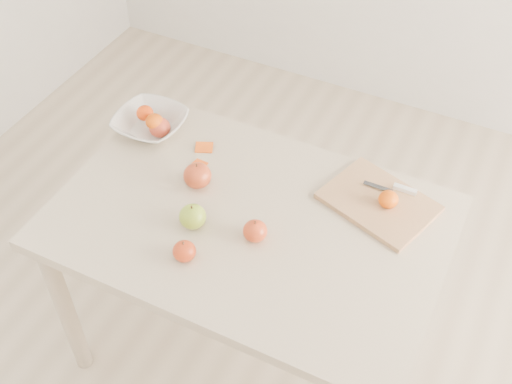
% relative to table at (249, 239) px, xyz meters
% --- Properties ---
extents(ground, '(3.50, 3.50, 0.00)m').
position_rel_table_xyz_m(ground, '(0.00, 0.00, -0.65)').
color(ground, '#C6B293').
rests_on(ground, ground).
extents(table, '(1.20, 0.80, 0.75)m').
position_rel_table_xyz_m(table, '(0.00, 0.00, 0.00)').
color(table, beige).
rests_on(table, ground).
extents(cutting_board, '(0.39, 0.33, 0.02)m').
position_rel_table_xyz_m(cutting_board, '(0.34, 0.23, 0.11)').
color(cutting_board, '#A98354').
rests_on(cutting_board, table).
extents(board_tangerine, '(0.06, 0.06, 0.05)m').
position_rel_table_xyz_m(board_tangerine, '(0.37, 0.22, 0.14)').
color(board_tangerine, '#E25007').
rests_on(board_tangerine, cutting_board).
extents(fruit_bowl, '(0.24, 0.24, 0.06)m').
position_rel_table_xyz_m(fruit_bowl, '(-0.50, 0.22, 0.13)').
color(fruit_bowl, silver).
rests_on(fruit_bowl, table).
extents(bowl_tangerine_near, '(0.06, 0.06, 0.05)m').
position_rel_table_xyz_m(bowl_tangerine_near, '(-0.52, 0.23, 0.16)').
color(bowl_tangerine_near, '#DE3E07').
rests_on(bowl_tangerine_near, fruit_bowl).
extents(bowl_tangerine_far, '(0.06, 0.06, 0.05)m').
position_rel_table_xyz_m(bowl_tangerine_far, '(-0.47, 0.21, 0.16)').
color(bowl_tangerine_far, '#D14407').
rests_on(bowl_tangerine_far, fruit_bowl).
extents(orange_peel_a, '(0.07, 0.06, 0.01)m').
position_rel_table_xyz_m(orange_peel_a, '(-0.28, 0.22, 0.10)').
color(orange_peel_a, '#ED5810').
rests_on(orange_peel_a, table).
extents(orange_peel_b, '(0.05, 0.04, 0.01)m').
position_rel_table_xyz_m(orange_peel_b, '(-0.25, 0.14, 0.10)').
color(orange_peel_b, '#E35010').
rests_on(orange_peel_b, table).
extents(paring_knife, '(0.17, 0.04, 0.01)m').
position_rel_table_xyz_m(paring_knife, '(0.38, 0.30, 0.12)').
color(paring_knife, white).
rests_on(paring_knife, cutting_board).
extents(apple_green, '(0.08, 0.08, 0.07)m').
position_rel_table_xyz_m(apple_green, '(-0.14, -0.10, 0.14)').
color(apple_green, '#6CA01C').
rests_on(apple_green, table).
extents(apple_red_c, '(0.07, 0.07, 0.06)m').
position_rel_table_xyz_m(apple_red_c, '(-0.10, -0.22, 0.13)').
color(apple_red_c, '#9C0E04').
rests_on(apple_red_c, table).
extents(apple_red_a, '(0.08, 0.08, 0.07)m').
position_rel_table_xyz_m(apple_red_a, '(-0.45, 0.21, 0.13)').
color(apple_red_a, maroon).
rests_on(apple_red_a, table).
extents(apple_red_b, '(0.09, 0.09, 0.08)m').
position_rel_table_xyz_m(apple_red_b, '(-0.21, 0.06, 0.14)').
color(apple_red_b, maroon).
rests_on(apple_red_b, table).
extents(apple_red_e, '(0.07, 0.07, 0.07)m').
position_rel_table_xyz_m(apple_red_e, '(0.05, -0.06, 0.13)').
color(apple_red_e, '#96100A').
rests_on(apple_red_e, table).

